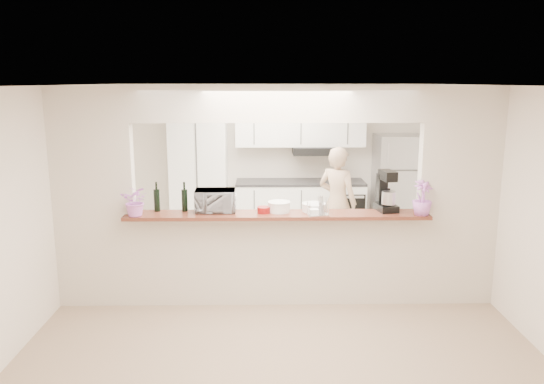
{
  "coord_description": "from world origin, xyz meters",
  "views": [
    {
      "loc": [
        -0.15,
        -5.82,
        2.54
      ],
      "look_at": [
        -0.05,
        0.3,
        1.26
      ],
      "focal_mm": 35.0,
      "sensor_mm": 36.0,
      "label": 1
    }
  ],
  "objects_px": {
    "stand_mixer": "(386,193)",
    "toaster_oven": "(215,201)",
    "refrigerator": "(398,187)",
    "person": "(337,203)"
  },
  "relations": [
    {
      "from": "stand_mixer",
      "to": "toaster_oven",
      "type": "bearing_deg",
      "value": -179.54
    },
    {
      "from": "refrigerator",
      "to": "toaster_oven",
      "type": "bearing_deg",
      "value": -136.61
    },
    {
      "from": "person",
      "to": "refrigerator",
      "type": "bearing_deg",
      "value": -103.84
    },
    {
      "from": "refrigerator",
      "to": "toaster_oven",
      "type": "height_order",
      "value": "refrigerator"
    },
    {
      "from": "refrigerator",
      "to": "stand_mixer",
      "type": "height_order",
      "value": "refrigerator"
    },
    {
      "from": "refrigerator",
      "to": "toaster_oven",
      "type": "relative_size",
      "value": 3.76
    },
    {
      "from": "refrigerator",
      "to": "toaster_oven",
      "type": "distance_m",
      "value": 3.8
    },
    {
      "from": "stand_mixer",
      "to": "person",
      "type": "bearing_deg",
      "value": 101.56
    },
    {
      "from": "refrigerator",
      "to": "person",
      "type": "height_order",
      "value": "refrigerator"
    },
    {
      "from": "refrigerator",
      "to": "person",
      "type": "bearing_deg",
      "value": -138.87
    }
  ]
}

